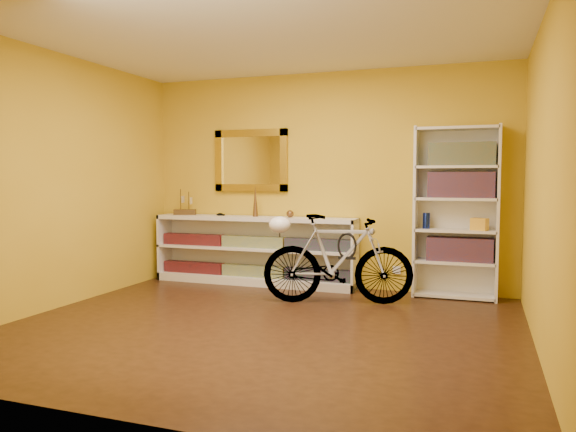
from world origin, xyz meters
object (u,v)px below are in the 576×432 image
(console_unit, at_px, (254,250))
(bookcase, at_px, (456,212))
(helmet, at_px, (280,225))
(bicycle, at_px, (338,259))

(console_unit, height_order, bookcase, bookcase)
(bookcase, bearing_deg, helmet, -153.74)
(bicycle, xyz_separation_m, helmet, (-0.60, -0.16, 0.36))
(bicycle, distance_m, helmet, 0.71)
(console_unit, xyz_separation_m, bicycle, (1.25, -0.68, 0.05))
(console_unit, relative_size, bicycle, 1.61)
(helmet, bearing_deg, bookcase, 26.26)
(bookcase, height_order, bicycle, bookcase)
(bicycle, bearing_deg, bookcase, -73.20)
(console_unit, distance_m, helmet, 1.14)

